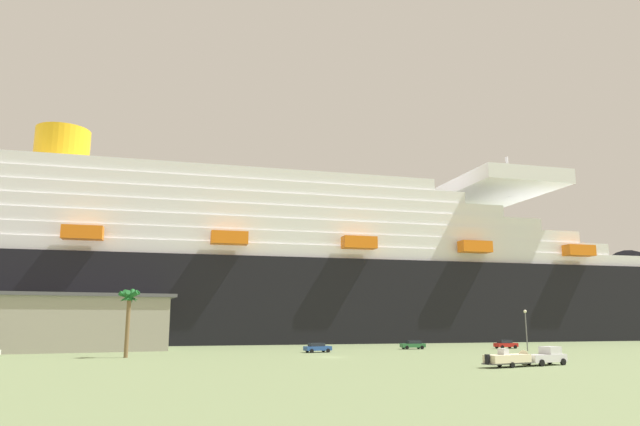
{
  "coord_description": "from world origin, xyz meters",
  "views": [
    {
      "loc": [
        -28.05,
        -81.05,
        5.44
      ],
      "look_at": [
        7.81,
        29.13,
        27.3
      ],
      "focal_mm": 31.81,
      "sensor_mm": 36.0,
      "label": 1
    }
  ],
  "objects_px": {
    "palm_tree": "(129,302)",
    "street_lamp": "(526,324)",
    "cruise_ship": "(225,272)",
    "parked_car_blue_suv": "(317,347)",
    "pickup_truck": "(546,356)",
    "small_boat_on_trailer": "(511,359)",
    "parked_car_green_wagon": "(413,345)",
    "parked_car_red_hatchback": "(506,344)"
  },
  "relations": [
    {
      "from": "pickup_truck",
      "to": "parked_car_green_wagon",
      "type": "distance_m",
      "value": 39.51
    },
    {
      "from": "small_boat_on_trailer",
      "to": "parked_car_blue_suv",
      "type": "xyz_separation_m",
      "value": [
        -12.47,
        35.61,
        -0.13
      ]
    },
    {
      "from": "small_boat_on_trailer",
      "to": "street_lamp",
      "type": "bearing_deg",
      "value": 49.49
    },
    {
      "from": "parked_car_green_wagon",
      "to": "parked_car_blue_suv",
      "type": "bearing_deg",
      "value": -166.53
    },
    {
      "from": "pickup_truck",
      "to": "palm_tree",
      "type": "relative_size",
      "value": 0.59
    },
    {
      "from": "palm_tree",
      "to": "street_lamp",
      "type": "bearing_deg",
      "value": -2.53
    },
    {
      "from": "pickup_truck",
      "to": "small_boat_on_trailer",
      "type": "distance_m",
      "value": 5.9
    },
    {
      "from": "small_boat_on_trailer",
      "to": "street_lamp",
      "type": "xyz_separation_m",
      "value": [
        24.29,
        28.43,
        3.79
      ]
    },
    {
      "from": "cruise_ship",
      "to": "parked_car_blue_suv",
      "type": "distance_m",
      "value": 51.26
    },
    {
      "from": "small_boat_on_trailer",
      "to": "cruise_ship",
      "type": "bearing_deg",
      "value": 104.23
    },
    {
      "from": "street_lamp",
      "to": "parked_car_red_hatchback",
      "type": "height_order",
      "value": "street_lamp"
    },
    {
      "from": "parked_car_blue_suv",
      "to": "parked_car_red_hatchback",
      "type": "bearing_deg",
      "value": 2.16
    },
    {
      "from": "pickup_truck",
      "to": "parked_car_green_wagon",
      "type": "xyz_separation_m",
      "value": [
        2.21,
        39.44,
        -0.21
      ]
    },
    {
      "from": "palm_tree",
      "to": "parked_car_green_wagon",
      "type": "xyz_separation_m",
      "value": [
        51.14,
        9.11,
        -7.13
      ]
    },
    {
      "from": "pickup_truck",
      "to": "parked_car_green_wagon",
      "type": "bearing_deg",
      "value": 86.79
    },
    {
      "from": "pickup_truck",
      "to": "small_boat_on_trailer",
      "type": "relative_size",
      "value": 0.73
    },
    {
      "from": "small_boat_on_trailer",
      "to": "palm_tree",
      "type": "xyz_separation_m",
      "value": [
        -43.12,
        31.41,
        7.0
      ]
    },
    {
      "from": "cruise_ship",
      "to": "parked_car_red_hatchback",
      "type": "bearing_deg",
      "value": -44.52
    },
    {
      "from": "palm_tree",
      "to": "street_lamp",
      "type": "relative_size",
      "value": 1.39
    },
    {
      "from": "small_boat_on_trailer",
      "to": "parked_car_blue_suv",
      "type": "height_order",
      "value": "small_boat_on_trailer"
    },
    {
      "from": "parked_car_red_hatchback",
      "to": "street_lamp",
      "type": "bearing_deg",
      "value": -101.22
    },
    {
      "from": "palm_tree",
      "to": "parked_car_green_wagon",
      "type": "height_order",
      "value": "palm_tree"
    },
    {
      "from": "street_lamp",
      "to": "parked_car_green_wagon",
      "type": "bearing_deg",
      "value": 143.38
    },
    {
      "from": "pickup_truck",
      "to": "parked_car_blue_suv",
      "type": "bearing_deg",
      "value": 117.89
    },
    {
      "from": "pickup_truck",
      "to": "palm_tree",
      "type": "bearing_deg",
      "value": 148.2
    },
    {
      "from": "parked_car_blue_suv",
      "to": "small_boat_on_trailer",
      "type": "bearing_deg",
      "value": -70.7
    },
    {
      "from": "palm_tree",
      "to": "street_lamp",
      "type": "distance_m",
      "value": 67.55
    },
    {
      "from": "parked_car_green_wagon",
      "to": "street_lamp",
      "type": "bearing_deg",
      "value": -36.62
    },
    {
      "from": "cruise_ship",
      "to": "parked_car_blue_suv",
      "type": "xyz_separation_m",
      "value": [
        8.7,
        -47.84,
        -16.24
      ]
    },
    {
      "from": "parked_car_green_wagon",
      "to": "palm_tree",
      "type": "bearing_deg",
      "value": -169.9
    },
    {
      "from": "small_boat_on_trailer",
      "to": "parked_car_red_hatchback",
      "type": "distance_m",
      "value": 45.27
    },
    {
      "from": "pickup_truck",
      "to": "palm_tree",
      "type": "height_order",
      "value": "palm_tree"
    },
    {
      "from": "cruise_ship",
      "to": "pickup_truck",
      "type": "height_order",
      "value": "cruise_ship"
    },
    {
      "from": "parked_car_red_hatchback",
      "to": "pickup_truck",
      "type": "bearing_deg",
      "value": -119.3
    },
    {
      "from": "pickup_truck",
      "to": "street_lamp",
      "type": "xyz_separation_m",
      "value": [
        18.48,
        27.35,
        3.7
      ]
    },
    {
      "from": "cruise_ship",
      "to": "pickup_truck",
      "type": "relative_size",
      "value": 52.03
    },
    {
      "from": "cruise_ship",
      "to": "street_lamp",
      "type": "distance_m",
      "value": 72.43
    },
    {
      "from": "cruise_ship",
      "to": "pickup_truck",
      "type": "bearing_deg",
      "value": -71.87
    },
    {
      "from": "cruise_ship",
      "to": "pickup_truck",
      "type": "distance_m",
      "value": 88.15
    },
    {
      "from": "pickup_truck",
      "to": "parked_car_green_wagon",
      "type": "height_order",
      "value": "pickup_truck"
    },
    {
      "from": "small_boat_on_trailer",
      "to": "palm_tree",
      "type": "distance_m",
      "value": 53.8
    },
    {
      "from": "cruise_ship",
      "to": "street_lamp",
      "type": "relative_size",
      "value": 42.52
    }
  ]
}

